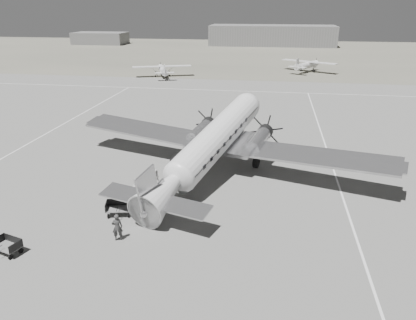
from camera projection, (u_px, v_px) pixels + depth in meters
The scene contains 15 objects.
ground at pixel (178, 198), 29.80m from camera, with size 260.00×260.00×0.00m, color slate.
taxi_line_right at pixel (347, 211), 28.01m from camera, with size 0.15×80.00×0.01m, color silver.
taxi_line_left at pixel (30, 143), 41.70m from camera, with size 0.15×60.00×0.01m, color silver.
taxi_line_horizon at pixel (233, 91), 66.64m from camera, with size 90.00×0.15×0.01m, color silver.
grass_infield at pixel (253, 53), 117.28m from camera, with size 260.00×90.00×0.01m, color #6A6759.
hangar_main at pixel (272, 35), 138.37m from camera, with size 42.00×14.00×6.60m.
shed_secondary at pixel (100, 38), 143.18m from camera, with size 18.00×10.00×4.00m, color #5E5E5E.
dc3_airliner at pixel (212, 145), 32.67m from camera, with size 28.72×19.93×5.47m, color #B7B8BA, non-canonical shape.
light_plane_left at pixel (162, 71), 78.72m from camera, with size 11.55×9.37×2.40m, color silver, non-canonical shape.
light_plane_right at pixel (308, 66), 84.43m from camera, with size 12.14×9.85×2.52m, color silver, non-canonical shape.
baggage_cart_near at pixel (119, 208), 27.29m from camera, with size 1.75×1.23×0.99m, color #5E5E5E, non-canonical shape.
baggage_cart_far at pixel (7, 246), 23.09m from camera, with size 1.61×1.14×0.91m, color #5E5E5E, non-canonical shape.
ground_crew at pixel (117, 227), 24.28m from camera, with size 0.64×0.42×1.74m, color #2F2F2F.
ramp_agent at pixel (138, 190), 28.97m from camera, with size 0.90×0.70×1.85m, color #BBBBB9.
passenger at pixel (155, 180), 30.87m from camera, with size 0.83×0.54×1.70m, color #B3B3B1.
Camera 1 is at (6.46, -26.09, 13.38)m, focal length 35.00 mm.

